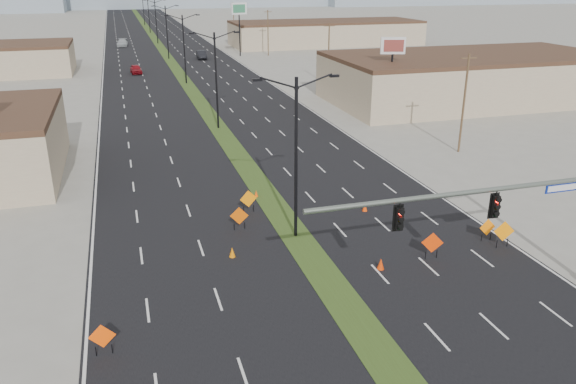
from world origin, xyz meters
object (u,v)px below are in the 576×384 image
object	(u,v)px
construction_sign_3	(432,244)
construction_sign_5	(504,232)
streetlight_3	(167,30)
pole_sign_east_near	(393,52)
pole_sign_east_far	(239,12)
car_mid	(202,55)
construction_sign_0	(102,337)
cone_3	(256,194)
car_left	(136,69)
streetlight_5	(149,13)
construction_sign_1	(239,217)
construction_sign_2	(248,200)
streetlight_6	(143,8)
construction_sign_4	(487,228)
streetlight_2	(184,47)
cone_0	(232,252)
streetlight_4	(156,20)
streetlight_0	(296,154)
cone_2	(365,207)
cone_1	(381,264)
streetlight_1	(216,78)
car_far	(122,43)

from	to	relation	value
construction_sign_3	construction_sign_5	xyz separation A→B (m)	(4.87, 0.09, 0.03)
streetlight_3	pole_sign_east_near	size ratio (longest dim) A/B	1.14
pole_sign_east_far	car_mid	bearing A→B (deg)	179.39
pole_sign_east_far	construction_sign_0	bearing A→B (deg)	-121.83
car_mid	cone_3	bearing A→B (deg)	-93.08
car_left	construction_sign_3	world-z (taller)	construction_sign_3
streetlight_5	construction_sign_1	bearing A→B (deg)	-91.33
construction_sign_2	streetlight_5	bearing A→B (deg)	82.17
car_mid	streetlight_5	bearing A→B (deg)	98.37
streetlight_6	car_mid	distance (m)	86.29
streetlight_3	construction_sign_3	bearing A→B (deg)	-85.75
car_left	pole_sign_east_far	world-z (taller)	pole_sign_east_far
cone_3	streetlight_5	bearing A→B (deg)	89.64
construction_sign_2	pole_sign_east_near	xyz separation A→B (m)	(22.94, 24.98, 6.17)
construction_sign_4	streetlight_2	bearing A→B (deg)	99.61
streetlight_6	construction_sign_4	size ratio (longest dim) A/B	6.90
streetlight_5	cone_0	world-z (taller)	streetlight_5
car_left	cone_0	world-z (taller)	car_left
streetlight_4	construction_sign_3	bearing A→B (deg)	-86.76
car_mid	pole_sign_east_near	size ratio (longest dim) A/B	0.55
streetlight_2	streetlight_0	bearing A→B (deg)	-90.00
construction_sign_4	cone_2	size ratio (longest dim) A/B	2.45
cone_1	cone_3	distance (m)	13.33
car_left	construction_sign_5	xyz separation A→B (m)	(18.44, -72.64, 0.28)
streetlight_2	pole_sign_east_near	xyz separation A→B (m)	(20.94, -26.48, 1.71)
construction_sign_4	construction_sign_0	bearing A→B (deg)	-168.45
streetlight_4	construction_sign_3	distance (m)	117.44
cone_2	car_left	bearing A→B (deg)	101.09
construction_sign_1	pole_sign_east_far	xyz separation A→B (m)	(17.64, 82.45, 7.58)
streetlight_2	car_left	world-z (taller)	streetlight_2
construction_sign_2	construction_sign_3	world-z (taller)	construction_sign_3
construction_sign_1	car_left	bearing A→B (deg)	103.93
streetlight_4	pole_sign_east_near	bearing A→B (deg)	-75.75
construction_sign_0	cone_0	size ratio (longest dim) A/B	2.46
streetlight_0	cone_3	xyz separation A→B (m)	(-0.83, 7.20, -5.15)
streetlight_1	streetlight_4	xyz separation A→B (m)	(0.00, 84.00, 0.00)
streetlight_2	car_mid	size ratio (longest dim) A/B	2.07
streetlight_2	construction_sign_4	distance (m)	61.20
car_far	construction_sign_2	world-z (taller)	construction_sign_2
streetlight_4	car_left	size ratio (longest dim) A/B	2.34
streetlight_5	pole_sign_east_far	world-z (taller)	pole_sign_east_far
streetlight_0	construction_sign_0	bearing A→B (deg)	-141.95
construction_sign_2	cone_2	bearing A→B (deg)	-22.05
streetlight_4	cone_3	distance (m)	104.93
streetlight_0	pole_sign_east_near	bearing A→B (deg)	54.65
construction_sign_3	cone_2	xyz separation A→B (m)	(-0.81, 7.61, -0.68)
construction_sign_0	construction_sign_5	size ratio (longest dim) A/B	0.89
streetlight_5	pole_sign_east_far	bearing A→B (deg)	-75.45
streetlight_6	car_far	xyz separation A→B (m)	(-8.32, -59.77, -4.61)
streetlight_5	construction_sign_1	distance (m)	138.19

